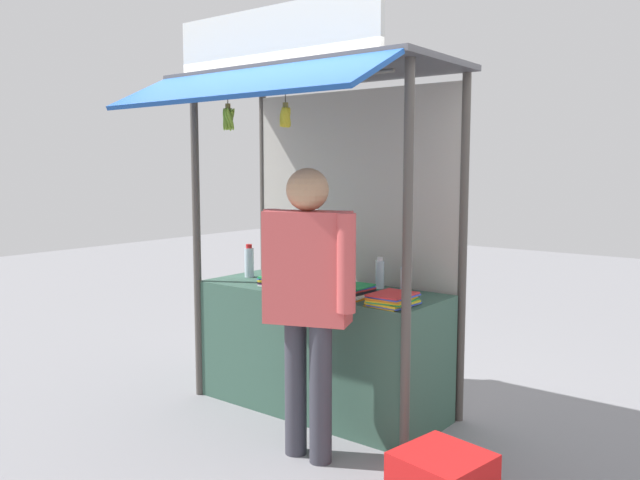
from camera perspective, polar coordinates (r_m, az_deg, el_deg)
ground_plane at (r=4.94m, az=0.00°, el=-14.57°), size 20.00×20.00×0.00m
stall_counter at (r=4.80m, az=0.00°, el=-9.54°), size 1.84×0.70×0.90m
stall_structure at (r=4.67m, az=0.56°, el=5.22°), size 2.04×1.49×2.79m
water_bottle_far_right at (r=4.72m, az=0.96°, el=-2.40°), size 0.09×0.09×0.31m
water_bottle_right at (r=4.30m, az=7.59°, el=-3.73°), size 0.07×0.07×0.25m
water_bottle_back_left at (r=4.68m, az=5.32°, el=-2.99°), size 0.06×0.06×0.23m
water_bottle_mid_left at (r=5.18m, az=-2.19°, el=-1.89°), size 0.07×0.07×0.26m
water_bottle_mid_right at (r=5.16m, az=-6.29°, el=-1.92°), size 0.07×0.07×0.26m
magazine_stack_back_right at (r=4.81m, az=-3.69°, el=-3.57°), size 0.23×0.28×0.07m
magazine_stack_left at (r=4.35m, az=2.79°, el=-4.52°), size 0.26×0.28×0.09m
magazine_stack_far_left at (r=4.12m, az=6.44°, el=-5.24°), size 0.27×0.31×0.08m
magazine_stack_center at (r=4.53m, az=-2.63°, el=-4.14°), size 0.21×0.29×0.08m
banana_bunch_rightmost at (r=4.59m, az=-8.12°, el=10.59°), size 0.09×0.09×0.28m
banana_bunch_inner_left at (r=4.23m, az=-3.09°, el=10.83°), size 0.09×0.09×0.28m
vendor_person at (r=3.85m, az=-1.09°, el=-4.14°), size 0.67×0.38×1.77m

